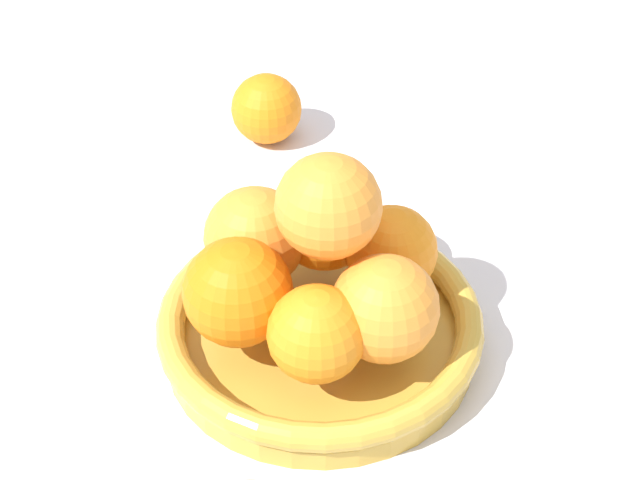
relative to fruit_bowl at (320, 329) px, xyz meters
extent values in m
plane|color=silver|center=(0.00, 0.00, -0.02)|extent=(4.00, 4.00, 0.00)
cylinder|color=gold|center=(0.00, 0.00, -0.01)|extent=(0.23, 0.23, 0.02)
torus|color=gold|center=(0.00, 0.00, 0.01)|extent=(0.24, 0.24, 0.02)
sphere|color=orange|center=(-0.06, -0.01, 0.05)|extent=(0.07, 0.07, 0.07)
sphere|color=orange|center=(-0.03, -0.05, 0.06)|extent=(0.07, 0.07, 0.07)
sphere|color=orange|center=(0.04, -0.05, 0.05)|extent=(0.07, 0.07, 0.07)
sphere|color=orange|center=(0.06, 0.01, 0.06)|extent=(0.08, 0.08, 0.08)
sphere|color=orange|center=(0.03, 0.05, 0.06)|extent=(0.08, 0.08, 0.08)
sphere|color=orange|center=(-0.03, 0.05, 0.06)|extent=(0.08, 0.08, 0.08)
sphere|color=orange|center=(0.00, -0.01, 0.11)|extent=(0.07, 0.07, 0.07)
sphere|color=orange|center=(0.26, 0.09, 0.01)|extent=(0.07, 0.07, 0.07)
camera|label=1|loc=(-0.55, -0.09, 0.55)|focal=60.00mm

